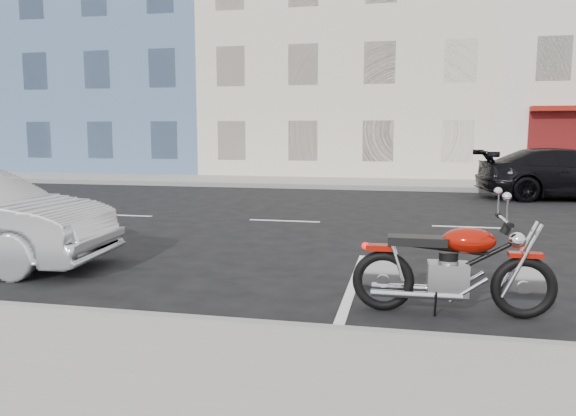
# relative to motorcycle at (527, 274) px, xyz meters

# --- Properties ---
(ground) EXTENTS (120.00, 120.00, 0.00)m
(ground) POSITION_rel_motorcycle_xyz_m (-1.93, 5.89, -0.49)
(ground) COLOR black
(ground) RESTS_ON ground
(sidewalk_far) EXTENTS (80.00, 3.40, 0.15)m
(sidewalk_far) POSITION_rel_motorcycle_xyz_m (-6.93, 14.59, -0.42)
(sidewalk_far) COLOR gray
(sidewalk_far) RESTS_ON ground
(curb_far) EXTENTS (80.00, 0.12, 0.16)m
(curb_far) POSITION_rel_motorcycle_xyz_m (-6.93, 12.89, -0.41)
(curb_far) COLOR gray
(curb_far) RESTS_ON ground
(bldg_blue) EXTENTS (12.00, 12.00, 13.00)m
(bldg_blue) POSITION_rel_motorcycle_xyz_m (-15.93, 22.19, 6.01)
(bldg_blue) COLOR slate
(bldg_blue) RESTS_ON ground
(bldg_cream) EXTENTS (12.00, 12.00, 11.50)m
(bldg_cream) POSITION_rel_motorcycle_xyz_m (-3.93, 22.19, 5.26)
(bldg_cream) COLOR beige
(bldg_cream) RESTS_ON ground
(motorcycle) EXTENTS (2.16, 0.71, 1.08)m
(motorcycle) POSITION_rel_motorcycle_xyz_m (0.00, 0.00, 0.00)
(motorcycle) COLOR black
(motorcycle) RESTS_ON ground
(car_far) EXTENTS (5.36, 2.72, 1.49)m
(car_far) POSITION_rel_motorcycle_xyz_m (3.35, 11.58, 0.25)
(car_far) COLOR black
(car_far) RESTS_ON ground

